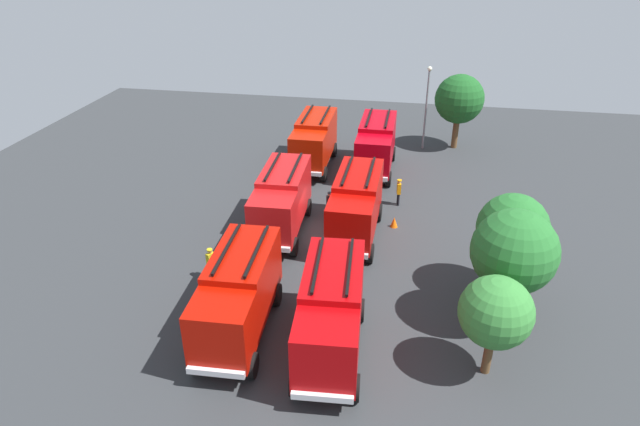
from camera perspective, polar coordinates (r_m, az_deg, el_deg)
ground_plane at (r=33.20m, az=0.00°, el=-2.13°), size 56.88×56.88×0.00m
fire_truck_0 at (r=41.76m, az=-0.62°, el=7.67°), size 7.22×2.80×3.88m
fire_truck_1 at (r=32.56m, az=-4.04°, el=1.46°), size 7.29×2.99×3.88m
fire_truck_2 at (r=24.76m, az=-8.52°, el=-8.27°), size 7.30×3.00×3.88m
fire_truck_3 at (r=41.16m, az=5.87°, el=7.21°), size 7.20×2.75×3.88m
fire_truck_4 at (r=31.97m, az=3.76°, el=0.94°), size 7.23×2.82×3.88m
fire_truck_5 at (r=23.49m, az=1.17°, el=-10.19°), size 7.36×3.18×3.88m
firefighter_0 at (r=36.46m, az=8.21°, el=2.31°), size 0.45×0.30×1.82m
firefighter_1 at (r=29.23m, az=-11.32°, el=-5.02°), size 0.48×0.42×1.79m
firefighter_2 at (r=34.53m, az=1.02°, el=1.00°), size 0.34×0.47×1.76m
tree_0 at (r=46.28m, az=14.33°, el=11.41°), size 3.94×3.94×6.10m
tree_1 at (r=27.95m, az=19.43°, el=-1.59°), size 3.47×3.47×5.37m
tree_2 at (r=25.39m, az=19.59°, el=-3.85°), size 3.80×3.80×5.89m
tree_3 at (r=22.96m, az=17.86°, el=-9.85°), size 2.97×2.97×4.60m
traffic_cone_0 at (r=37.11m, az=2.67°, el=1.76°), size 0.39×0.39×0.55m
traffic_cone_1 at (r=28.82m, az=2.56°, el=-6.59°), size 0.45×0.45×0.64m
traffic_cone_2 at (r=34.06m, az=7.73°, el=-0.95°), size 0.46×0.46×0.66m
lamppost at (r=45.53m, az=11.07°, el=11.30°), size 0.36×0.36×6.80m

